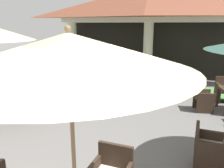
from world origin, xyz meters
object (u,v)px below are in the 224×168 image
at_px(patio_chair_near_foreground_west, 207,149).
at_px(potted_palm_left_edge, 0,93).
at_px(patio_chair_far_back_north, 224,90).
at_px(patio_umbrella_mid_left, 69,55).
at_px(terracotta_urn, 103,89).
at_px(patio_chair_mid_right_north, 19,93).
at_px(patio_chair_mid_right_east, 31,105).
at_px(patio_chair_far_back_west, 202,98).

bearing_deg(patio_chair_near_foreground_west, potted_palm_left_edge, -102.63).
relative_size(patio_chair_far_back_north, potted_palm_left_edge, 0.78).
distance_m(patio_umbrella_mid_left, terracotta_urn, 7.07).
xyz_separation_m(patio_umbrella_mid_left, patio_chair_mid_right_north, (-4.21, 4.43, -2.00)).
bearing_deg(patio_chair_far_back_north, potted_palm_left_edge, 7.52).
xyz_separation_m(patio_chair_mid_right_east, terracotta_urn, (1.24, 2.91, -0.20)).
xyz_separation_m(patio_chair_near_foreground_west, patio_chair_far_back_north, (1.03, 4.44, -0.02)).
height_order(patio_umbrella_mid_left, patio_chair_mid_right_north, patio_umbrella_mid_left).
bearing_deg(patio_chair_near_foreground_west, patio_chair_mid_right_east, -99.85).
bearing_deg(patio_umbrella_mid_left, patio_chair_near_foreground_west, 55.66).
height_order(patio_chair_mid_right_east, patio_chair_far_back_west, patio_chair_far_back_west).
relative_size(patio_chair_far_back_north, terracotta_urn, 1.88).
relative_size(patio_chair_mid_right_east, potted_palm_left_edge, 0.73).
bearing_deg(patio_chair_mid_right_east, potted_palm_left_edge, 59.39).
bearing_deg(potted_palm_left_edge, patio_chair_mid_right_east, -24.23).
relative_size(patio_chair_near_foreground_west, terracotta_urn, 1.90).
xyz_separation_m(patio_chair_near_foreground_west, patio_umbrella_mid_left, (-1.57, -2.30, 1.99)).
bearing_deg(patio_chair_mid_right_north, patio_chair_near_foreground_west, 153.38).
height_order(patio_chair_mid_right_north, patio_chair_far_back_west, patio_chair_far_back_west).
relative_size(patio_chair_mid_right_north, patio_chair_mid_right_east, 1.05).
height_order(patio_chair_far_back_north, terracotta_urn, patio_chair_far_back_north).
height_order(patio_chair_far_back_west, potted_palm_left_edge, potted_palm_left_edge).
relative_size(patio_umbrella_mid_left, terracotta_urn, 5.83).
xyz_separation_m(patio_chair_mid_right_north, terracotta_urn, (2.36, 2.02, -0.22)).
xyz_separation_m(patio_chair_far_back_north, patio_chair_far_back_west, (-0.83, -1.18, 0.00)).
relative_size(patio_umbrella_mid_left, patio_chair_mid_right_north, 3.16).
relative_size(patio_chair_mid_right_north, patio_chair_far_back_north, 0.98).
bearing_deg(patio_chair_far_back_north, patio_chair_mid_right_east, 19.48).
bearing_deg(patio_chair_mid_right_east, patio_chair_near_foreground_west, -111.24).
bearing_deg(patio_chair_mid_right_east, terracotta_urn, -29.45).
xyz_separation_m(patio_chair_far_back_west, terracotta_urn, (-3.62, 0.90, -0.21)).
relative_size(patio_chair_far_back_north, patio_chair_far_back_west, 1.00).
bearing_deg(patio_chair_mid_right_east, patio_chair_mid_right_north, 45.00).
bearing_deg(patio_umbrella_mid_left, patio_chair_mid_right_north, 133.53).
distance_m(patio_chair_near_foreground_west, terracotta_urn, 5.38).
xyz_separation_m(patio_chair_mid_right_east, potted_palm_left_edge, (-1.86, 0.84, -0.03)).
relative_size(potted_palm_left_edge, terracotta_urn, 2.43).
relative_size(patio_chair_mid_right_north, patio_chair_far_back_west, 0.98).
bearing_deg(patio_chair_far_back_west, potted_palm_left_edge, -89.91).
xyz_separation_m(patio_chair_mid_right_north, potted_palm_left_edge, (-0.74, -0.06, -0.04)).
height_order(patio_umbrella_mid_left, patio_chair_mid_right_east, patio_umbrella_mid_left).
bearing_deg(potted_palm_left_edge, patio_umbrella_mid_left, -41.47).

